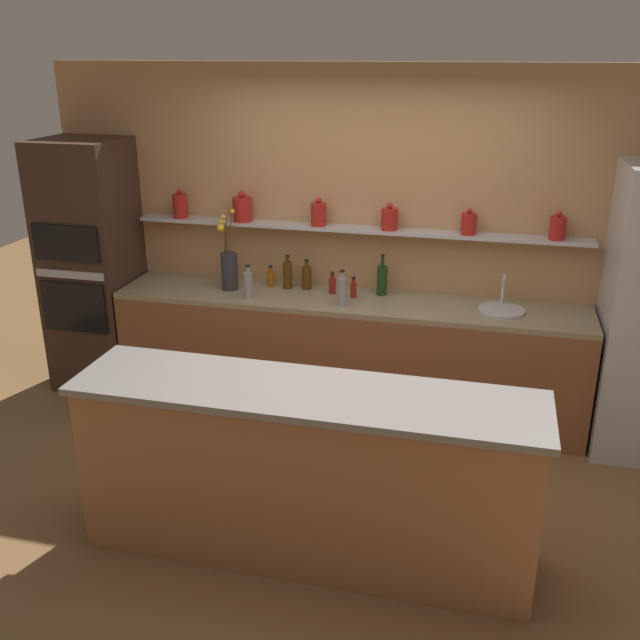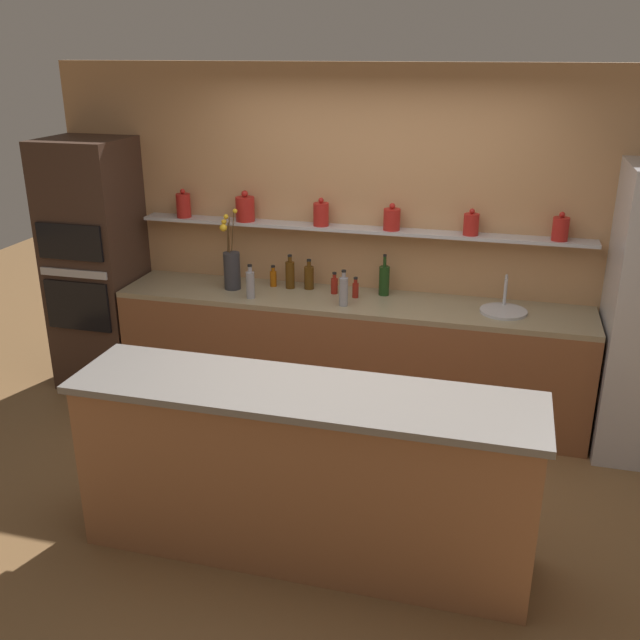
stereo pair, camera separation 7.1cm
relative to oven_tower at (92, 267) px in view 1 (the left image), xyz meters
name	(u,v)px [view 1 (the left image)]	position (x,y,z in m)	size (l,w,h in m)	color
ground_plane	(327,499)	(2.27, -1.24, -1.02)	(12.00, 12.00, 0.00)	brown
back_wall_unit	(375,239)	(2.27, 0.36, 0.28)	(5.20, 0.28, 2.60)	tan
back_counter_unit	(347,355)	(2.13, 0.00, -0.56)	(3.57, 0.62, 0.92)	brown
island_counter	(306,473)	(2.27, -1.74, -0.51)	(2.52, 0.61, 1.02)	#99603D
oven_tower	(92,267)	(0.00, 0.00, 0.00)	(0.66, 0.64, 2.04)	#3D281E
flower_vase	(229,268)	(1.19, 0.02, 0.07)	(0.15, 0.15, 0.62)	#2D2D33
sink_fixture	(502,308)	(3.26, 0.01, -0.08)	(0.33, 0.33, 0.25)	#B7B7BC
bottle_spirit_0	(342,291)	(2.12, -0.14, 0.01)	(0.06, 0.06, 0.27)	gray
bottle_spirit_1	(248,284)	(1.40, -0.16, 0.01)	(0.06, 0.06, 0.26)	gray
bottle_wine_2	(382,280)	(2.36, 0.17, 0.02)	(0.08, 0.08, 0.32)	#193814
bottle_sauce_3	(271,278)	(1.48, 0.16, -0.03)	(0.05, 0.05, 0.17)	#9E4C0A
bottle_sauce_4	(353,289)	(2.17, 0.06, -0.03)	(0.05, 0.05, 0.16)	maroon
bottle_spirit_5	(307,277)	(1.77, 0.17, 0.00)	(0.08, 0.08, 0.24)	#4C2D0C
bottle_sauce_6	(332,285)	(1.99, 0.11, -0.03)	(0.05, 0.05, 0.17)	maroon
bottle_spirit_7	(288,274)	(1.62, 0.15, 0.01)	(0.07, 0.07, 0.27)	#4C2D0C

